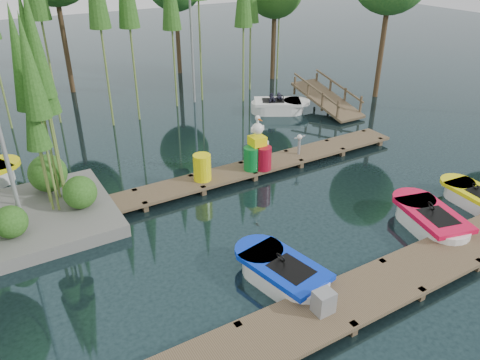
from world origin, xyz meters
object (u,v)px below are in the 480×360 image
boat_blue (283,274)px  yellow_barrel (202,167)px  drum_cluster (258,152)px  boat_red (430,221)px  utility_cabinet (324,302)px

boat_blue → yellow_barrel: 5.51m
yellow_barrel → drum_cluster: 2.16m
boat_blue → drum_cluster: (2.69, 5.31, 0.60)m
boat_red → yellow_barrel: size_ratio=3.35×
yellow_barrel → drum_cluster: bearing=-4.0°
boat_red → drum_cluster: (-2.42, 5.55, 0.59)m
yellow_barrel → boat_blue: bearing=-95.7°
boat_blue → boat_red: 5.12m
utility_cabinet → boat_blue: bearing=89.8°
drum_cluster → boat_blue: bearing=-116.9°
boat_red → boat_blue: bearing=-168.8°
boat_red → utility_cabinet: bearing=-151.9°
utility_cabinet → drum_cluster: bearing=68.5°
boat_red → yellow_barrel: bearing=142.6°
yellow_barrel → drum_cluster: size_ratio=0.47×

